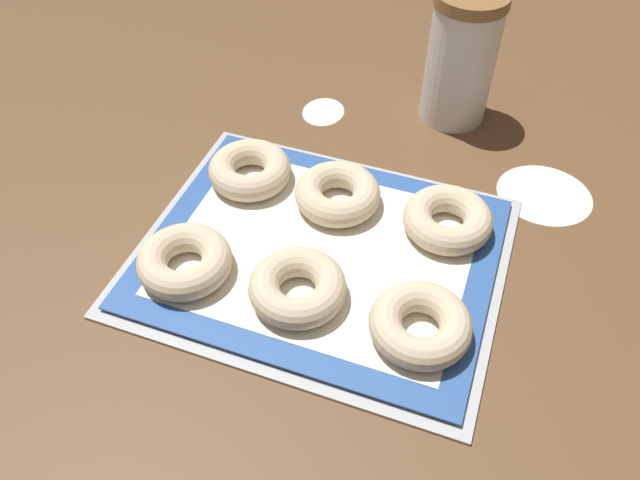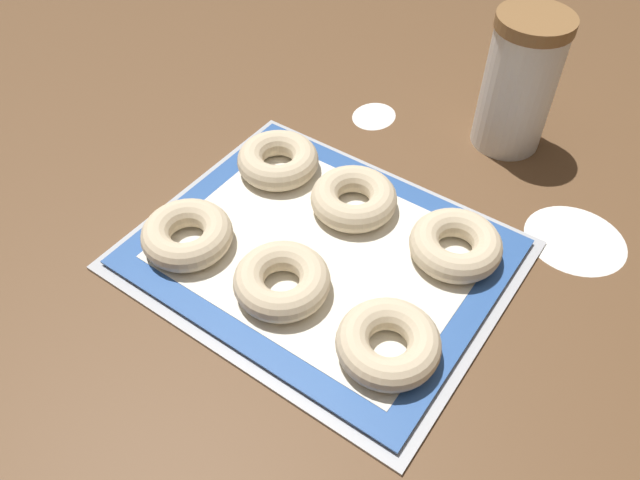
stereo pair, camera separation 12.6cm
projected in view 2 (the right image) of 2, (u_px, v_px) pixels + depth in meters
ground_plane at (314, 264)px, 0.72m from camera, size 2.80×2.80×0.00m
baking_tray at (320, 254)px, 0.72m from camera, size 0.41×0.34×0.01m
baking_mat at (320, 251)px, 0.72m from camera, size 0.39×0.31×0.00m
bagel_front_left at (187, 235)px, 0.71m from camera, size 0.10×0.10×0.03m
bagel_front_center at (278, 279)px, 0.66m from camera, size 0.10×0.10×0.03m
bagel_front_right at (388, 343)px, 0.61m from camera, size 0.10×0.10×0.03m
bagel_back_left at (278, 160)px, 0.80m from camera, size 0.10×0.10×0.03m
bagel_back_center at (354, 198)px, 0.75m from camera, size 0.10×0.10×0.03m
bagel_back_right at (456, 245)px, 0.70m from camera, size 0.10×0.10×0.03m
flour_canister at (519, 83)px, 0.80m from camera, size 0.10×0.10×0.18m
flour_patch_near at (575, 239)px, 0.74m from camera, size 0.12×0.11×0.00m
flour_patch_far at (374, 115)px, 0.91m from camera, size 0.06×0.07×0.00m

